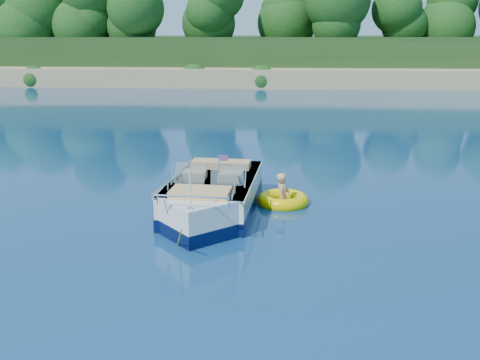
% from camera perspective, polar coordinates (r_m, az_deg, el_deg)
% --- Properties ---
extents(ground, '(160.00, 160.00, 0.00)m').
position_cam_1_polar(ground, '(10.13, -1.96, -9.63)').
color(ground, '#0B224E').
rests_on(ground, ground).
extents(shoreline, '(170.00, 59.00, 6.00)m').
position_cam_1_polar(shoreline, '(72.98, 3.77, 12.70)').
color(shoreline, '#A1835D').
rests_on(shoreline, ground).
extents(treeline, '(150.00, 7.12, 8.19)m').
position_cam_1_polar(treeline, '(50.16, 3.49, 16.75)').
color(treeline, '#311D10').
rests_on(treeline, ground).
extents(motorboat, '(2.26, 5.69, 1.89)m').
position_cam_1_polar(motorboat, '(13.08, -3.06, -2.07)').
color(motorboat, silver).
rests_on(motorboat, ground).
extents(tow_tube, '(1.77, 1.77, 0.36)m').
position_cam_1_polar(tow_tube, '(13.96, 4.61, -2.16)').
color(tow_tube, '#EECB00').
rests_on(tow_tube, ground).
extents(boy, '(0.50, 0.78, 1.41)m').
position_cam_1_polar(boy, '(13.90, 4.64, -2.63)').
color(boy, tan).
rests_on(boy, ground).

